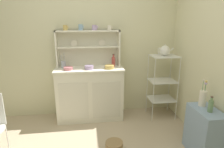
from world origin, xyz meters
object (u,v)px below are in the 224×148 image
Objects in this scene: jam_bottle at (113,61)px; oil_bottle at (211,106)px; hutch_cabinet at (90,93)px; bowl_mixing_large at (68,68)px; side_shelf_blue at (204,133)px; cup_gold_0 at (65,28)px; flower_vase at (203,97)px; hutch_shelf_unit at (88,45)px; utensil_jar at (64,64)px; bakers_rack at (163,79)px; floor_basket at (114,147)px; porcelain_teapot at (165,51)px.

jam_bottle is 1.09× the size of oil_bottle.
bowl_mixing_large reaches higher than hutch_cabinet.
bowl_mixing_large is at bearing 147.68° from side_shelf_blue.
flower_vase is (1.75, -1.17, -0.82)m from cup_gold_0.
utensil_jar is (-0.42, -0.09, -0.30)m from hutch_shelf_unit.
flower_vase is (0.15, -0.94, 0.04)m from bakers_rack.
side_shelf_blue is 1.80× the size of flower_vase.
hutch_shelf_unit reaches higher than bakers_rack.
hutch_shelf_unit is at bearing 11.51° from utensil_jar.
bakers_rack is at bearing -4.70° from hutch_cabinet.
jam_bottle is (0.42, -0.08, -0.27)m from hutch_shelf_unit.
bakers_rack is 1.44m from floor_basket.
hutch_cabinet is 0.66m from utensil_jar.
cup_gold_0 reaches higher than hutch_shelf_unit.
hutch_shelf_unit reaches higher than jam_bottle.
oil_bottle is (1.81, -1.29, -0.26)m from utensil_jar.
oil_bottle is at bearing -12.24° from floor_basket.
bakers_rack is 1.83m from cup_gold_0.
hutch_shelf_unit is 3.06× the size of flower_vase.
hutch_shelf_unit is 1.67m from floor_basket.
cup_gold_0 reaches higher than bakers_rack.
side_shelf_blue is 3.20× the size of oil_bottle.
jam_bottle is at bearing 167.13° from porcelain_teapot.
flower_vase is (0.97, -1.13, -0.25)m from jam_bottle.
hutch_cabinet is at bearing 140.12° from side_shelf_blue.
porcelain_teapot is at bearing 98.95° from flower_vase.
cup_gold_0 is 0.44× the size of oil_bottle.
porcelain_teapot reaches higher than oil_bottle.
jam_bottle reaches higher than oil_bottle.
hutch_shelf_unit is at bearing 103.97° from floor_basket.
oil_bottle is at bearing -37.34° from cup_gold_0.
porcelain_teapot is (-0.15, 1.06, 0.87)m from side_shelf_blue.
hutch_cabinet is at bearing 138.98° from oil_bottle.
utensil_jar is at bearing -179.41° from jam_bottle.
utensil_jar is (-0.09, 0.15, 0.03)m from bowl_mixing_large.
floor_basket is at bearing -76.03° from hutch_shelf_unit.
hutch_shelf_unit is 0.53m from bowl_mixing_large.
hutch_cabinet is at bearing 12.49° from bowl_mixing_large.
side_shelf_blue is 0.44m from flower_vase.
porcelain_teapot reaches higher than side_shelf_blue.
floor_basket is 1.41m from jam_bottle.
bowl_mixing_large is 0.69× the size of jam_bottle.
cup_gold_0 is 0.40× the size of jam_bottle.
floor_basket is 0.66× the size of flower_vase.
floor_basket is at bearing -97.39° from jam_bottle.
bakers_rack is at bearing 0.00° from porcelain_teapot.
hutch_shelf_unit reaches higher than bowl_mixing_large.
side_shelf_blue is (1.39, -1.16, -0.15)m from hutch_cabinet.
flower_vase is at bearing 89.68° from side_shelf_blue.
utensil_jar reaches higher than jam_bottle.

